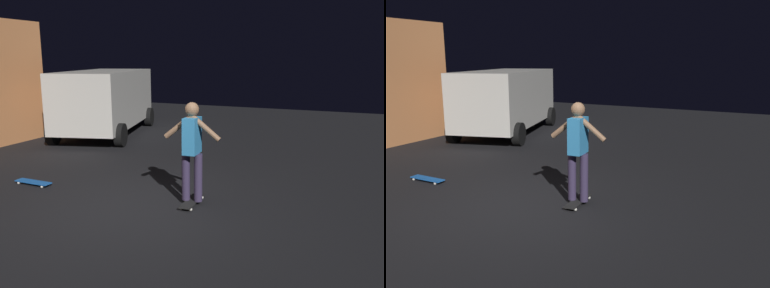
# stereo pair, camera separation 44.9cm
# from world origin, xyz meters

# --- Properties ---
(ground_plane) EXTENTS (28.00, 28.00, 0.00)m
(ground_plane) POSITION_xyz_m (0.00, 0.00, 0.00)
(ground_plane) COLOR black
(parked_van) EXTENTS (4.95, 3.28, 2.03)m
(parked_van) POSITION_xyz_m (5.34, 4.14, 1.16)
(parked_van) COLOR silver
(parked_van) RESTS_ON ground_plane
(skateboard_ridden) EXTENTS (0.79, 0.26, 0.07)m
(skateboard_ridden) POSITION_xyz_m (0.62, -0.91, 0.06)
(skateboard_ridden) COLOR black
(skateboard_ridden) RESTS_ON ground_plane
(skateboard_spare) EXTENTS (0.23, 0.78, 0.07)m
(skateboard_spare) POSITION_xyz_m (0.34, 2.36, 0.06)
(skateboard_spare) COLOR #1959B2
(skateboard_spare) RESTS_ON ground_plane
(skater) EXTENTS (0.39, 0.99, 1.67)m
(skater) POSITION_xyz_m (0.62, -0.91, 1.04)
(skater) COLOR #382D4C
(skater) RESTS_ON skateboard_ridden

